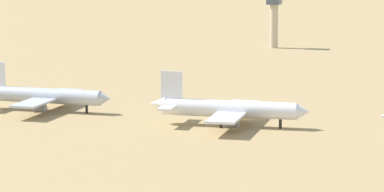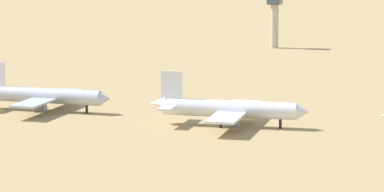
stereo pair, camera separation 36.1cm
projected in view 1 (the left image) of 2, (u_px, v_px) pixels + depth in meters
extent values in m
plane|color=tan|center=(247.00, 119.00, 287.66)|extent=(4000.00, 4000.00, 0.00)
cylinder|color=silver|center=(44.00, 96.00, 299.36)|extent=(32.01, 4.83, 3.99)
cone|color=silver|center=(105.00, 99.00, 294.28)|extent=(3.09, 3.87, 3.79)
cube|color=silver|center=(3.00, 90.00, 307.16)|extent=(3.37, 6.86, 0.36)
cube|color=silver|center=(48.00, 98.00, 299.16)|extent=(7.63, 32.08, 0.56)
cylinder|color=slate|center=(63.00, 99.00, 306.14)|extent=(3.65, 2.29, 2.19)
cylinder|color=slate|center=(39.00, 108.00, 292.03)|extent=(3.65, 2.29, 2.19)
cylinder|color=black|center=(87.00, 109.00, 296.28)|extent=(0.70, 0.70, 2.19)
cylinder|color=black|center=(43.00, 105.00, 302.53)|extent=(0.70, 0.70, 2.19)
cylinder|color=black|center=(35.00, 108.00, 298.02)|extent=(0.70, 0.70, 2.19)
cylinder|color=white|center=(229.00, 109.00, 277.14)|extent=(33.59, 7.20, 4.17)
cone|color=white|center=(303.00, 112.00, 272.95)|extent=(3.48, 4.23, 3.96)
cone|color=white|center=(158.00, 104.00, 281.23)|extent=(4.48, 3.91, 3.54)
cube|color=white|center=(172.00, 85.00, 279.67)|extent=(5.44, 1.01, 6.77)
cube|color=white|center=(176.00, 102.00, 284.45)|extent=(3.97, 7.36, 0.38)
cube|color=white|center=(167.00, 108.00, 276.44)|extent=(3.97, 7.36, 0.38)
cube|color=white|center=(233.00, 111.00, 276.99)|extent=(10.11, 33.86, 0.58)
cylinder|color=slate|center=(244.00, 112.00, 284.49)|extent=(3.95, 2.63, 2.29)
cylinder|color=slate|center=(231.00, 123.00, 269.46)|extent=(3.95, 2.63, 2.29)
cylinder|color=black|center=(280.00, 124.00, 274.70)|extent=(0.73, 0.73, 2.29)
cylinder|color=black|center=(225.00, 120.00, 280.40)|extent=(0.73, 0.73, 2.29)
cylinder|color=black|center=(221.00, 123.00, 275.59)|extent=(0.73, 0.73, 2.29)
cylinder|color=#C6B793|center=(274.00, 26.00, 448.68)|extent=(3.20, 3.20, 17.28)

